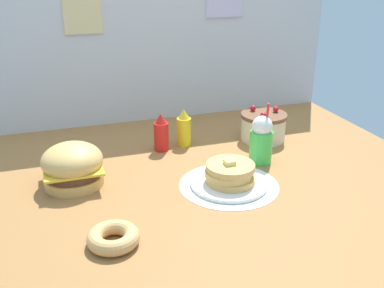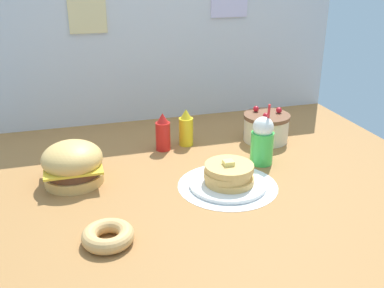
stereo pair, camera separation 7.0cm
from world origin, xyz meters
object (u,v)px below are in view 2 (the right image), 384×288
object	(u,v)px
burger	(73,164)
donut_pink_glaze	(108,235)
mustard_bottle	(186,129)
cream_soda_cup	(262,141)
ketchup_bottle	(163,133)
layer_cake	(266,127)
pancake_stack	(228,177)

from	to	relation	value
burger	donut_pink_glaze	xyz separation A→B (m)	(0.10, -0.54, -0.07)
burger	mustard_bottle	size ratio (longest dim) A/B	1.33
burger	mustard_bottle	distance (m)	0.70
mustard_bottle	burger	bearing A→B (deg)	-155.03
burger	cream_soda_cup	bearing A→B (deg)	-3.10
cream_soda_cup	ketchup_bottle	bearing A→B (deg)	145.08
ketchup_bottle	cream_soda_cup	size ratio (longest dim) A/B	0.67
cream_soda_cup	layer_cake	bearing A→B (deg)	61.04
pancake_stack	mustard_bottle	xyz separation A→B (m)	(-0.06, 0.54, 0.05)
cream_soda_cup	donut_pink_glaze	world-z (taller)	cream_soda_cup
cream_soda_cup	mustard_bottle	bearing A→B (deg)	131.76
ketchup_bottle	donut_pink_glaze	bearing A→B (deg)	-116.14
cream_soda_cup	donut_pink_glaze	size ratio (longest dim) A/B	1.61
cream_soda_cup	donut_pink_glaze	distance (m)	0.98
layer_cake	mustard_bottle	size ratio (longest dim) A/B	1.25
ketchup_bottle	donut_pink_glaze	size ratio (longest dim) A/B	1.08
pancake_stack	mustard_bottle	bearing A→B (deg)	95.89
donut_pink_glaze	burger	bearing A→B (deg)	100.61
burger	pancake_stack	world-z (taller)	burger
pancake_stack	cream_soda_cup	xyz separation A→B (m)	(0.25, 0.19, 0.08)
ketchup_bottle	mustard_bottle	bearing A→B (deg)	12.82
pancake_stack	layer_cake	bearing A→B (deg)	49.00
pancake_stack	layer_cake	size ratio (longest dim) A/B	1.36
pancake_stack	donut_pink_glaze	xyz separation A→B (m)	(-0.59, -0.30, -0.02)
burger	layer_cake	world-z (taller)	burger
pancake_stack	ketchup_bottle	bearing A→B (deg)	111.27
layer_cake	mustard_bottle	world-z (taller)	mustard_bottle
burger	ketchup_bottle	size ratio (longest dim) A/B	1.33
mustard_bottle	donut_pink_glaze	world-z (taller)	mustard_bottle
burger	cream_soda_cup	size ratio (longest dim) A/B	0.88
layer_cake	mustard_bottle	distance (m)	0.47
burger	ketchup_bottle	world-z (taller)	ketchup_bottle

